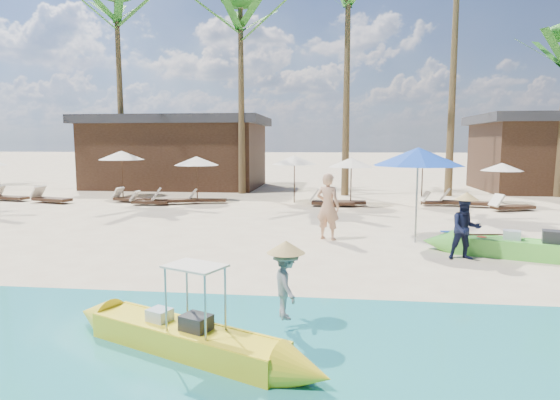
# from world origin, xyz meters

# --- Properties ---
(ground) EXTENTS (240.00, 240.00, 0.00)m
(ground) POSITION_xyz_m (0.00, 0.00, 0.00)
(ground) COLOR beige
(ground) RESTS_ON ground
(wet_sand_strip) EXTENTS (240.00, 4.50, 0.01)m
(wet_sand_strip) POSITION_xyz_m (0.00, -5.00, 0.00)
(wet_sand_strip) COLOR tan
(wet_sand_strip) RESTS_ON ground
(green_canoe) EXTENTS (5.39, 2.20, 0.71)m
(green_canoe) POSITION_xyz_m (6.23, 0.92, 0.24)
(green_canoe) COLOR #64E044
(green_canoe) RESTS_ON ground
(yellow_canoe) EXTENTS (4.35, 2.12, 1.20)m
(yellow_canoe) POSITION_xyz_m (-0.35, -4.83, 0.20)
(yellow_canoe) COLOR yellow
(yellow_canoe) RESTS_ON ground
(tourist) EXTENTS (0.81, 0.69, 1.89)m
(tourist) POSITION_xyz_m (1.40, 2.62, 0.95)
(tourist) COLOR tan
(tourist) RESTS_ON ground
(vendor_green) EXTENTS (0.74, 0.59, 1.48)m
(vendor_green) POSITION_xyz_m (4.62, 0.69, 0.74)
(vendor_green) COLOR black
(vendor_green) RESTS_ON ground
(vendor_yellow) EXTENTS (0.60, 0.76, 1.04)m
(vendor_yellow) POSITION_xyz_m (0.87, -3.95, 0.70)
(vendor_yellow) COLOR gray
(vendor_yellow) RESTS_ON ground
(blue_umbrella) EXTENTS (2.42, 2.42, 2.61)m
(blue_umbrella) POSITION_xyz_m (3.80, 2.49, 2.36)
(blue_umbrella) COLOR #99999E
(blue_umbrella) RESTS_ON ground
(lounger_2_left) EXTENTS (1.91, 0.92, 0.62)m
(lounger_2_left) POSITION_xyz_m (-13.71, 9.83, 0.21)
(lounger_2_left) COLOR #3B2518
(lounger_2_left) RESTS_ON ground
(resort_parasol_3) EXTENTS (2.26, 2.26, 2.32)m
(resort_parasol_3) POSITION_xyz_m (-9.08, 12.03, 2.09)
(resort_parasol_3) COLOR #3B2518
(resort_parasol_3) RESTS_ON ground
(lounger_3_left) EXTENTS (2.08, 1.11, 0.67)m
(lounger_3_left) POSITION_xyz_m (-11.32, 9.32, 0.23)
(lounger_3_left) COLOR #3B2518
(lounger_3_left) RESTS_ON ground
(lounger_3_right) EXTENTS (1.84, 0.86, 0.60)m
(lounger_3_right) POSITION_xyz_m (-7.78, 9.92, 0.20)
(lounger_3_right) COLOR #3B2518
(lounger_3_right) RESTS_ON ground
(resort_parasol_4) EXTENTS (2.04, 2.04, 2.10)m
(resort_parasol_4) POSITION_xyz_m (-4.72, 10.44, 1.90)
(resort_parasol_4) COLOR #3B2518
(resort_parasol_4) RESTS_ON ground
(lounger_4_left) EXTENTS (2.03, 1.16, 0.66)m
(lounger_4_left) POSITION_xyz_m (-5.58, 9.47, 0.22)
(lounger_4_left) COLOR #3B2518
(lounger_4_left) RESTS_ON ground
(lounger_4_right) EXTENTS (1.67, 0.56, 0.56)m
(lounger_4_right) POSITION_xyz_m (-6.55, 9.05, 0.19)
(lounger_4_right) COLOR #3B2518
(lounger_4_right) RESTS_ON ground
(resort_parasol_5) EXTENTS (2.10, 2.10, 2.16)m
(resort_parasol_5) POSITION_xyz_m (-0.23, 10.72, 1.95)
(resort_parasol_5) COLOR #3B2518
(resort_parasol_5) RESTS_ON ground
(lounger_5_left) EXTENTS (1.74, 0.74, 0.57)m
(lounger_5_left) POSITION_xyz_m (-4.20, 10.01, 0.19)
(lounger_5_left) COLOR #3B2518
(lounger_5_left) RESTS_ON ground
(resort_parasol_6) EXTENTS (2.03, 2.03, 2.09)m
(resort_parasol_6) POSITION_xyz_m (2.30, 9.88, 1.89)
(resort_parasol_6) COLOR #3B2518
(resort_parasol_6) RESTS_ON ground
(lounger_6_left) EXTENTS (1.90, 0.59, 0.64)m
(lounger_6_left) POSITION_xyz_m (1.91, 9.84, 0.22)
(lounger_6_left) COLOR #3B2518
(lounger_6_left) RESTS_ON ground
(lounger_6_right) EXTENTS (1.95, 0.68, 0.65)m
(lounger_6_right) POSITION_xyz_m (1.40, 9.52, 0.22)
(lounger_6_right) COLOR #3B2518
(lounger_6_right) RESTS_ON ground
(resort_parasol_7) EXTENTS (2.01, 2.01, 2.07)m
(resort_parasol_7) POSITION_xyz_m (5.42, 10.58, 1.87)
(resort_parasol_7) COLOR #3B2518
(resort_parasol_7) RESTS_ON ground
(lounger_7_left) EXTENTS (1.71, 0.73, 0.56)m
(lounger_7_left) POSITION_xyz_m (6.08, 10.33, 0.19)
(lounger_7_left) COLOR #3B2518
(lounger_7_left) RESTS_ON ground
(lounger_7_right) EXTENTS (2.06, 1.13, 0.67)m
(lounger_7_right) POSITION_xyz_m (7.03, 10.19, 0.22)
(lounger_7_right) COLOR #3B2518
(lounger_7_right) RESTS_ON ground
(resort_parasol_8) EXTENTS (1.78, 1.78, 1.84)m
(resort_parasol_8) POSITION_xyz_m (8.98, 11.27, 1.66)
(resort_parasol_8) COLOR #3B2518
(resort_parasol_8) RESTS_ON ground
(lounger_8_left) EXTENTS (1.90, 1.11, 0.62)m
(lounger_8_left) POSITION_xyz_m (8.61, 9.02, 0.21)
(lounger_8_left) COLOR #3B2518
(lounger_8_left) RESTS_ON ground
(palm_2) EXTENTS (2.08, 2.08, 11.33)m
(palm_2) POSITION_xyz_m (-10.45, 15.08, 9.18)
(palm_2) COLOR brown
(palm_2) RESTS_ON ground
(palm_3) EXTENTS (2.08, 2.08, 10.52)m
(palm_3) POSITION_xyz_m (-3.36, 14.27, 8.58)
(palm_3) COLOR brown
(palm_3) RESTS_ON ground
(palm_4) EXTENTS (2.08, 2.08, 11.70)m
(palm_4) POSITION_xyz_m (2.15, 14.01, 9.45)
(palm_4) COLOR brown
(palm_4) RESTS_ON ground
(pavilion_west) EXTENTS (10.80, 6.60, 4.30)m
(pavilion_west) POSITION_xyz_m (-8.00, 17.50, 2.19)
(pavilion_west) COLOR #3B2518
(pavilion_west) RESTS_ON ground
(pavilion_east) EXTENTS (8.80, 6.60, 4.30)m
(pavilion_east) POSITION_xyz_m (14.00, 17.50, 2.20)
(pavilion_east) COLOR #3B2518
(pavilion_east) RESTS_ON ground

